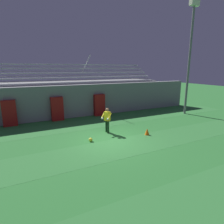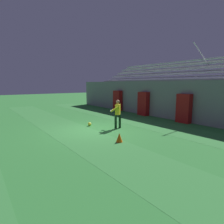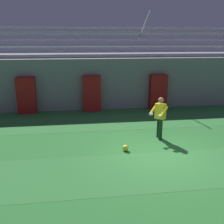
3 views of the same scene
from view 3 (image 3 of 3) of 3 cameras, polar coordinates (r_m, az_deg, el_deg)
The scene contains 10 objects.
ground_plane at distance 9.25m, azimuth 9.78°, elevation -8.97°, with size 80.00×80.00×0.00m, color #2D7533.
turf_stripe_mid at distance 8.31m, azimuth 12.09°, elevation -12.01°, with size 28.00×2.45×0.01m, color #337A38.
turf_stripe_far at distance 12.68m, azimuth 4.68°, elevation -1.96°, with size 28.00×2.45×0.01m, color #337A38.
back_wall at distance 14.94m, azimuth 2.57°, elevation 6.26°, with size 24.00×0.60×2.80m, color gray.
padding_pillar_gate_left at distance 14.26m, azimuth -4.43°, elevation 3.99°, with size 0.95×0.44×1.92m, color maroon.
padding_pillar_gate_right at distance 14.94m, azimuth 9.97°, elevation 4.33°, with size 0.95×0.44×1.92m, color maroon.
padding_pillar_far_left at distance 14.47m, azimuth -18.13°, elevation 3.43°, with size 0.95×0.44×1.92m, color maroon.
bleacher_stand at distance 17.21m, azimuth 1.16°, elevation 7.84°, with size 18.00×4.05×5.43m.
goalkeeper at distance 10.31m, azimuth 10.39°, elevation -0.75°, with size 0.73×0.74×1.67m.
soccer_ball at distance 9.32m, azimuth 2.95°, elevation -7.82°, with size 0.22×0.22×0.22m, color yellow.
Camera 3 is at (-2.67, -8.00, 3.79)m, focal length 42.00 mm.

